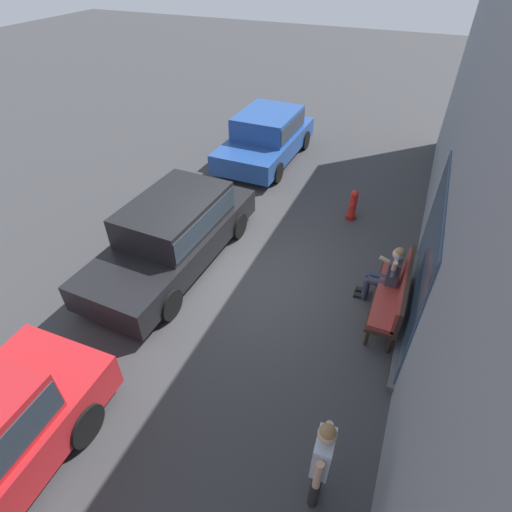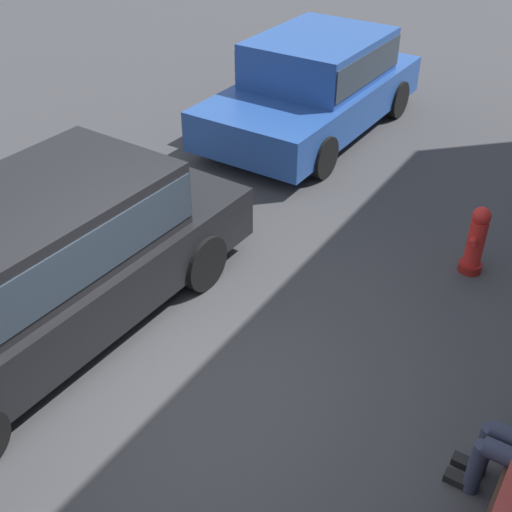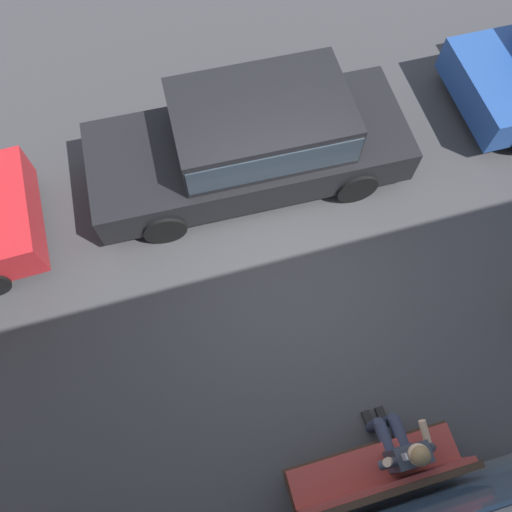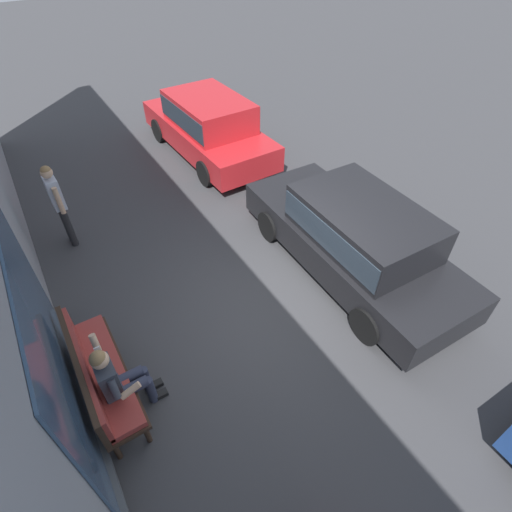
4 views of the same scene
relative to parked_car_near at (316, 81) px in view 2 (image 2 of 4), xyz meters
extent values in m
plane|color=#38383A|center=(5.58, 1.85, -0.79)|extent=(60.00, 60.00, 0.00)
cylinder|color=#2D3347|center=(5.23, 4.20, -0.54)|extent=(0.12, 0.12, 0.51)
cube|color=black|center=(5.23, 4.12, -0.76)|extent=(0.10, 0.24, 0.07)
cylinder|color=#2D3347|center=(5.05, 4.20, -0.54)|extent=(0.12, 0.12, 0.51)
cube|color=black|center=(5.05, 4.12, -0.76)|extent=(0.10, 0.24, 0.07)
cube|color=#23478E|center=(0.08, 0.00, -0.28)|extent=(4.16, 1.92, 0.58)
cube|color=#23478E|center=(-0.09, 0.00, 0.35)|extent=(2.17, 1.67, 0.66)
cube|color=#28333D|center=(-0.09, 0.00, 0.35)|extent=(2.13, 1.71, 0.46)
cylinder|color=black|center=(1.37, 0.88, -0.49)|extent=(0.61, 0.19, 0.60)
cylinder|color=black|center=(1.35, -0.91, -0.49)|extent=(0.61, 0.19, 0.60)
cylinder|color=black|center=(-1.20, 0.91, -0.49)|extent=(0.61, 0.19, 0.60)
cylinder|color=black|center=(-1.22, -0.88, -0.49)|extent=(0.61, 0.19, 0.60)
cube|color=black|center=(5.69, 0.12, -0.27)|extent=(4.65, 1.87, 0.58)
cube|color=black|center=(5.50, 0.13, 0.35)|extent=(2.44, 1.60, 0.67)
cube|color=#28333D|center=(5.50, 0.13, 0.35)|extent=(2.39, 1.63, 0.47)
cylinder|color=black|center=(4.28, 0.99, -0.48)|extent=(0.62, 0.20, 0.62)
cylinder|color=black|center=(4.24, -0.66, -0.48)|extent=(0.62, 0.20, 0.62)
cylinder|color=maroon|center=(2.45, 3.32, -0.74)|extent=(0.26, 0.26, 0.10)
cylinder|color=red|center=(2.45, 3.32, -0.42)|extent=(0.19, 0.19, 0.55)
sphere|color=red|center=(2.45, 3.32, -0.08)|extent=(0.20, 0.20, 0.20)
cylinder|color=red|center=(2.31, 3.32, -0.34)|extent=(0.10, 0.08, 0.08)
cylinder|color=red|center=(2.59, 3.32, -0.34)|extent=(0.10, 0.08, 0.08)
camera|label=1|loc=(11.32, 4.45, 4.91)|focal=28.00mm
camera|label=2|loc=(8.62, 4.45, 3.45)|focal=45.00mm
camera|label=3|loc=(6.78, 4.45, 5.76)|focal=35.00mm
camera|label=4|loc=(1.97, 4.45, 4.46)|focal=28.00mm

